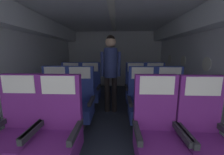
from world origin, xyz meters
The scene contains 15 objects.
ground centered at (0.00, 2.75, -0.01)m, with size 3.80×5.89×0.02m, color #2D3342.
fuselage_shell centered at (0.00, 3.02, 1.54)m, with size 3.68×5.54×2.13m.
seat_a_left_window centered at (-0.99, 1.48, 0.45)m, with size 0.49×0.50×1.07m.
seat_a_left_aisle centered at (-0.53, 1.46, 0.45)m, with size 0.49×0.50×1.07m.
seat_a_right_aisle centered at (1.00, 1.46, 0.45)m, with size 0.49×0.50×1.07m.
seat_a_right_window centered at (0.53, 1.48, 0.45)m, with size 0.49×0.50×1.07m.
seat_b_left_window centered at (-0.99, 2.39, 0.45)m, with size 0.49×0.50×1.07m.
seat_b_left_aisle centered at (-0.54, 2.37, 0.45)m, with size 0.49×0.50×1.07m.
seat_b_right_aisle centered at (1.00, 2.38, 0.45)m, with size 0.49×0.50×1.07m.
seat_b_right_window centered at (0.53, 2.38, 0.45)m, with size 0.49×0.50×1.07m.
seat_c_left_window centered at (-1.00, 3.29, 0.45)m, with size 0.49×0.50×1.07m.
seat_c_left_aisle centered at (-0.53, 3.28, 0.45)m, with size 0.49×0.50×1.07m.
seat_c_right_aisle centered at (0.99, 3.29, 0.45)m, with size 0.49×0.50×1.07m.
seat_c_right_window centered at (0.54, 3.28, 0.45)m, with size 0.49×0.50×1.07m.
flight_attendant centered at (-0.03, 3.06, 1.03)m, with size 0.43×0.28×1.66m.
Camera 1 is at (0.10, 0.12, 1.31)m, focal length 22.25 mm.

